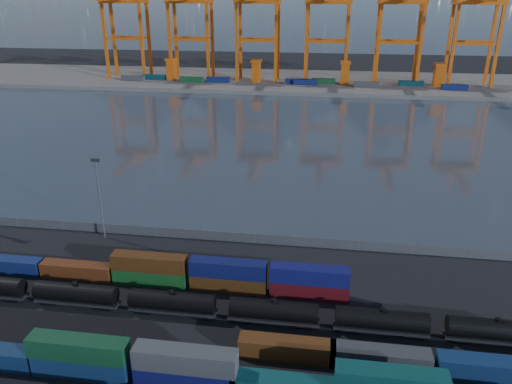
# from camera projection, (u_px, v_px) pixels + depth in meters

# --- Properties ---
(ground) EXTENTS (700.00, 700.00, 0.00)m
(ground) POSITION_uv_depth(u_px,v_px,m) (226.00, 333.00, 71.86)
(ground) COLOR black
(ground) RESTS_ON ground
(harbor_water) EXTENTS (700.00, 700.00, 0.00)m
(harbor_water) POSITION_uv_depth(u_px,v_px,m) (289.00, 137.00, 168.12)
(harbor_water) COLOR #303A45
(harbor_water) RESTS_ON ground
(far_quay) EXTENTS (700.00, 70.00, 2.00)m
(far_quay) POSITION_uv_depth(u_px,v_px,m) (306.00, 82.00, 264.01)
(far_quay) COLOR #514F4C
(far_quay) RESTS_ON ground
(container_row_south) EXTENTS (140.66, 2.62, 5.58)m
(container_row_south) POSITION_uv_depth(u_px,v_px,m) (91.00, 360.00, 63.13)
(container_row_south) COLOR #444549
(container_row_south) RESTS_ON ground
(container_row_mid) EXTENTS (141.67, 2.64, 5.62)m
(container_row_mid) POSITION_uv_depth(u_px,v_px,m) (270.00, 345.00, 66.84)
(container_row_mid) COLOR #3F4044
(container_row_mid) RESTS_ON ground
(container_row_north) EXTENTS (142.71, 2.55, 5.44)m
(container_row_north) POSITION_uv_depth(u_px,v_px,m) (203.00, 276.00, 82.07)
(container_row_north) COLOR #0F1A4D
(container_row_north) RESTS_ON ground
(tanker_string) EXTENTS (91.06, 2.91, 4.17)m
(tanker_string) POSITION_uv_depth(u_px,v_px,m) (222.00, 307.00, 74.41)
(tanker_string) COLOR black
(tanker_string) RESTS_ON ground
(waterfront_fence) EXTENTS (160.12, 0.12, 2.20)m
(waterfront_fence) POSITION_uv_depth(u_px,v_px,m) (254.00, 239.00, 97.16)
(waterfront_fence) COLOR #595B5E
(waterfront_fence) RESTS_ON ground
(yard_light_mast) EXTENTS (1.60, 0.40, 16.60)m
(yard_light_mast) POSITION_uv_depth(u_px,v_px,m) (100.00, 195.00, 96.28)
(yard_light_mast) COLOR slate
(yard_light_mast) RESTS_ON ground
(gantry_cranes) EXTENTS (197.65, 43.49, 58.89)m
(gantry_cranes) POSITION_uv_depth(u_px,v_px,m) (292.00, 12.00, 245.83)
(gantry_cranes) COLOR #DC590F
(gantry_cranes) RESTS_ON ground
(quay_containers) EXTENTS (172.58, 10.99, 2.60)m
(quay_containers) POSITION_uv_depth(u_px,v_px,m) (282.00, 81.00, 251.31)
(quay_containers) COLOR navy
(quay_containers) RESTS_ON far_quay
(straddle_carriers) EXTENTS (140.00, 7.00, 11.10)m
(straddle_carriers) POSITION_uv_depth(u_px,v_px,m) (300.00, 71.00, 252.62)
(straddle_carriers) COLOR #DC590F
(straddle_carriers) RESTS_ON far_quay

